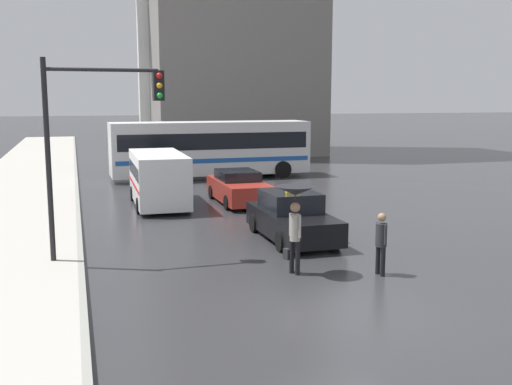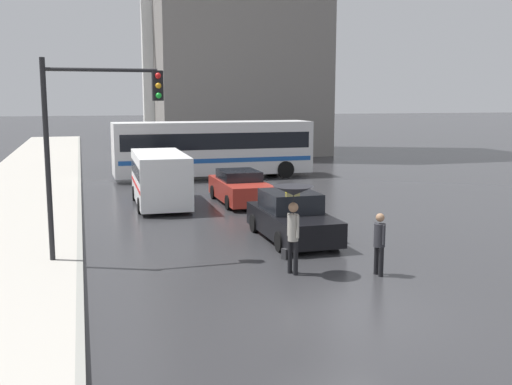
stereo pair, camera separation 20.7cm
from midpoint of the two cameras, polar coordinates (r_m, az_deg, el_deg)
ground_plane at (r=12.83m, az=7.92°, el=-11.38°), size 300.00×300.00×0.00m
taxi at (r=19.04m, az=3.14°, el=-2.42°), size 1.91×4.36×1.67m
sedan_red at (r=25.61m, az=-1.92°, el=0.46°), size 1.91×4.56×1.39m
ambulance_van at (r=25.19m, az=-9.51°, el=1.50°), size 2.18×5.34×2.20m
city_bus at (r=33.62m, az=-4.51°, el=4.35°), size 11.03×2.79×3.15m
pedestrian_with_umbrella at (r=15.04m, az=3.36°, el=-1.03°), size 1.02×1.02×2.27m
pedestrian_man at (r=15.42m, az=11.45°, el=-4.39°), size 0.31×0.44×1.60m
traffic_light at (r=16.40m, az=-15.38°, el=6.36°), size 3.12×0.38×5.48m
monument_cross at (r=49.50m, az=-10.89°, el=16.84°), size 8.81×0.90×20.01m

